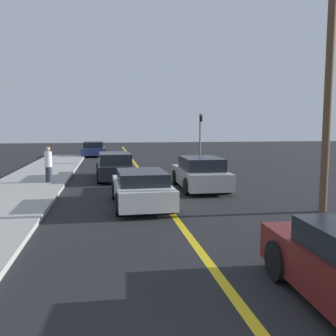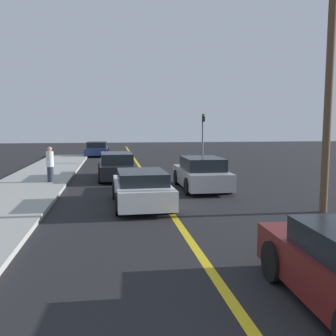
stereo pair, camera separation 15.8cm
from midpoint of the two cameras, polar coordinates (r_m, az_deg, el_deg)
name	(u,v)px [view 2 (the right image)]	position (r m, az deg, el deg)	size (l,w,h in m)	color
road_center_line	(148,179)	(19.35, -2.80, -1.71)	(0.20, 60.00, 0.01)	gold
sidewalk_left	(31,184)	(18.40, -19.93, -2.30)	(3.30, 33.55, 0.15)	#9E9E99
car_ahead_center	(141,188)	(12.90, -3.72, -3.11)	(2.00, 4.18, 1.24)	silver
car_far_distant	(201,174)	(16.33, 5.37, -0.87)	(1.94, 4.31, 1.40)	#9E9EA3
car_parked_left_lot	(117,166)	(19.50, -7.61, 0.27)	(1.99, 4.59, 1.37)	black
car_oncoming_far	(97,149)	(34.44, -10.64, 2.86)	(2.09, 4.38, 1.31)	navy
pedestrian_mid_group	(50,164)	(18.15, -17.29, 0.54)	(0.33, 0.33, 1.64)	#282D3D
traffic_light	(203,133)	(27.23, 5.50, 5.35)	(0.18, 0.40, 3.58)	slate
utility_pole	(329,93)	(12.82, 23.60, 10.39)	(0.24, 0.24, 7.51)	brown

